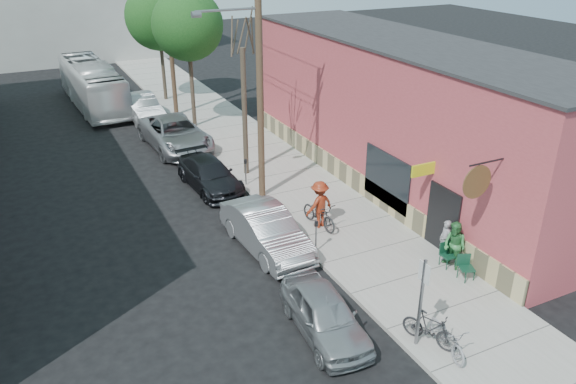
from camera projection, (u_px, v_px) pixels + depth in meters
name	position (u px, v px, depth m)	size (l,w,h in m)	color
ground	(270.00, 282.00, 19.12)	(120.00, 120.00, 0.00)	black
sidewalk	(256.00, 155.00, 29.73)	(4.50, 58.00, 0.15)	#A6A29A
cafe_building	(403.00, 115.00, 25.39)	(6.60, 20.20, 6.61)	#B1414A
sign_post	(422.00, 295.00, 15.31)	(0.07, 0.45, 2.80)	slate
parking_meter_near	(316.00, 231.00, 20.29)	(0.14, 0.14, 1.24)	slate
parking_meter_far	(246.00, 168.00, 25.74)	(0.14, 0.14, 1.24)	slate
utility_pole_near	(258.00, 78.00, 22.80)	(3.57, 0.28, 10.00)	#503A28
utility_pole_far	(169.00, 31.00, 33.94)	(1.80, 0.28, 10.00)	#503A28
tree_bare	(245.00, 113.00, 26.09)	(0.24, 0.24, 6.02)	#44392C
tree_leafy_mid	(188.00, 25.00, 31.54)	(4.02, 4.02, 7.92)	#44392C
tree_leafy_far	(158.00, 17.00, 37.07)	(4.37, 4.37, 7.74)	#44392C
patio_chair_a	(448.00, 255.00, 19.54)	(0.50, 0.50, 0.88)	#103926
patio_chair_b	(467.00, 268.00, 18.81)	(0.50, 0.50, 0.88)	#103926
patron_grey	(445.00, 240.00, 19.90)	(0.55, 0.36, 1.50)	gray
patron_green	(454.00, 246.00, 19.29)	(0.85, 0.66, 1.75)	#338041
cyclist	(319.00, 204.00, 22.01)	(1.25, 0.72, 1.93)	maroon
cyclist_bike	(319.00, 214.00, 22.19)	(0.71, 2.04, 1.07)	black
parked_bike_a	(430.00, 329.00, 15.82)	(0.48, 1.70, 1.02)	black
parked_bike_b	(447.00, 336.00, 15.57)	(0.63, 1.81, 0.95)	gray
car_0	(325.00, 314.00, 16.40)	(1.60, 3.99, 1.36)	#9C9FA3
car_1	(266.00, 230.00, 20.77)	(1.68, 4.82, 1.59)	#AAADB2
car_2	(210.00, 175.00, 25.79)	(1.88, 4.63, 1.34)	black
car_3	(176.00, 134.00, 30.50)	(2.79, 6.05, 1.68)	#98999F
car_4	(142.00, 107.00, 35.19)	(1.72, 4.93, 1.63)	#AAAFB2
bus	(93.00, 85.00, 37.53)	(2.52, 10.77, 3.00)	white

